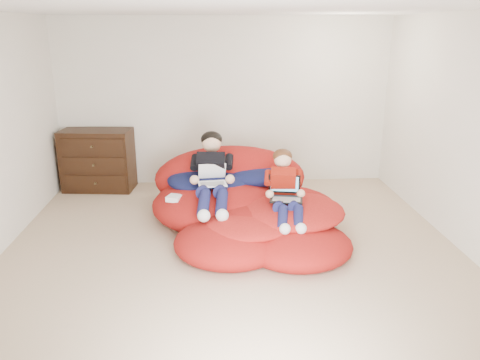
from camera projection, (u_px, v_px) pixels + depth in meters
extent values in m
cube|color=tan|center=(233.00, 262.00, 5.13)|extent=(5.10, 5.10, 0.25)
cube|color=silver|center=(224.00, 103.00, 7.09)|extent=(5.10, 0.02, 2.50)
cube|color=silver|center=(255.00, 254.00, 2.32)|extent=(5.10, 0.02, 2.50)
cube|color=silver|center=(473.00, 136.00, 4.86)|extent=(0.02, 5.10, 2.50)
cube|color=white|center=(231.00, 7.00, 4.32)|extent=(5.10, 5.10, 0.02)
cube|color=black|center=(98.00, 160.00, 6.96)|extent=(1.06, 0.61, 0.91)
cube|color=black|center=(96.00, 183.00, 6.80)|extent=(0.91, 0.11, 0.22)
cylinder|color=#4C3F26|center=(96.00, 183.00, 6.78)|extent=(0.04, 0.06, 0.03)
cube|color=black|center=(94.00, 165.00, 6.71)|extent=(0.91, 0.11, 0.22)
cylinder|color=#4C3F26|center=(94.00, 165.00, 6.69)|extent=(0.04, 0.06, 0.03)
cube|color=black|center=(92.00, 146.00, 6.63)|extent=(0.91, 0.11, 0.22)
cylinder|color=#4C3F26|center=(92.00, 147.00, 6.61)|extent=(0.04, 0.06, 0.03)
ellipsoid|color=#AE1713|center=(220.00, 204.00, 5.87)|extent=(1.68, 1.51, 0.60)
ellipsoid|color=#AE1713|center=(286.00, 210.00, 5.74)|extent=(1.29, 1.25, 0.47)
ellipsoid|color=#AE1713|center=(254.00, 226.00, 5.30)|extent=(1.39, 1.12, 0.45)
ellipsoid|color=#AE1713|center=(231.00, 242.00, 5.00)|extent=(1.22, 1.12, 0.41)
ellipsoid|color=#AE1713|center=(297.00, 245.00, 4.96)|extent=(1.18, 1.07, 0.39)
ellipsoid|color=#AE1713|center=(230.00, 179.00, 6.27)|extent=(2.01, 0.89, 0.89)
ellipsoid|color=#131946|center=(211.00, 180.00, 5.97)|extent=(1.12, 0.92, 0.28)
ellipsoid|color=#131946|center=(256.00, 175.00, 6.03)|extent=(1.02, 0.71, 0.24)
ellipsoid|color=red|center=(291.00, 210.00, 5.34)|extent=(1.21, 1.21, 0.22)
ellipsoid|color=red|center=(249.00, 225.00, 5.05)|extent=(0.95, 0.86, 0.17)
ellipsoid|color=beige|center=(203.00, 159.00, 6.37)|extent=(0.44, 0.28, 0.28)
cube|color=black|center=(212.00, 169.00, 5.76)|extent=(0.38, 0.49, 0.49)
sphere|color=#E6B28D|center=(212.00, 143.00, 5.83)|extent=(0.24, 0.24, 0.24)
ellipsoid|color=black|center=(212.00, 139.00, 5.84)|extent=(0.27, 0.25, 0.20)
cylinder|color=#151743|center=(204.00, 190.00, 5.47)|extent=(0.19, 0.40, 0.22)
cylinder|color=#151743|center=(204.00, 204.00, 5.16)|extent=(0.16, 0.38, 0.25)
sphere|color=white|center=(204.00, 216.00, 4.99)|extent=(0.14, 0.14, 0.14)
cylinder|color=#151743|center=(221.00, 190.00, 5.48)|extent=(0.19, 0.40, 0.22)
cylinder|color=#151743|center=(222.00, 203.00, 5.17)|extent=(0.16, 0.38, 0.25)
sphere|color=white|center=(222.00, 215.00, 5.01)|extent=(0.14, 0.14, 0.14)
cube|color=#9E1B0D|center=(283.00, 184.00, 5.39)|extent=(0.34, 0.37, 0.44)
sphere|color=#E6B28D|center=(283.00, 160.00, 5.40)|extent=(0.20, 0.20, 0.20)
ellipsoid|color=#4A2913|center=(282.00, 156.00, 5.41)|extent=(0.22, 0.21, 0.17)
cylinder|color=#151743|center=(279.00, 205.00, 5.19)|extent=(0.19, 0.34, 0.18)
cylinder|color=#151743|center=(283.00, 218.00, 4.93)|extent=(0.16, 0.33, 0.21)
sphere|color=white|center=(285.00, 229.00, 4.79)|extent=(0.12, 0.12, 0.12)
cylinder|color=#151743|center=(294.00, 205.00, 5.20)|extent=(0.19, 0.34, 0.18)
cylinder|color=#151743|center=(298.00, 217.00, 4.94)|extent=(0.16, 0.33, 0.21)
sphere|color=white|center=(301.00, 229.00, 4.80)|extent=(0.12, 0.12, 0.12)
cube|color=white|center=(212.00, 184.00, 5.47)|extent=(0.35, 0.26, 0.01)
cube|color=gray|center=(212.00, 183.00, 5.46)|extent=(0.29, 0.15, 0.00)
cube|color=white|center=(212.00, 171.00, 5.60)|extent=(0.34, 0.15, 0.21)
cube|color=#3A6DC6|center=(212.00, 171.00, 5.59)|extent=(0.30, 0.12, 0.16)
cube|color=black|center=(286.00, 200.00, 5.19)|extent=(0.40, 0.31, 0.01)
cube|color=gray|center=(286.00, 199.00, 5.18)|extent=(0.32, 0.19, 0.00)
cube|color=black|center=(284.00, 184.00, 5.31)|extent=(0.37, 0.15, 0.24)
cube|color=#4C93B3|center=(284.00, 184.00, 5.30)|extent=(0.32, 0.12, 0.20)
cube|color=white|center=(174.00, 198.00, 5.49)|extent=(0.21, 0.21, 0.06)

